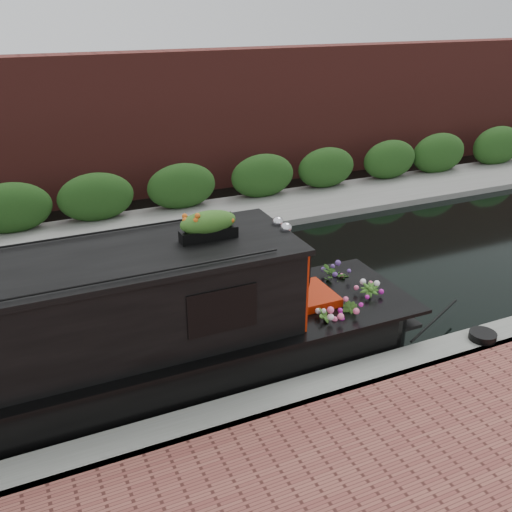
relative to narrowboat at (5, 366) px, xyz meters
name	(u,v)px	position (x,y,z in m)	size (l,w,h in m)	color
ground	(155,316)	(2.49, 1.88, -0.83)	(80.00, 80.00, 0.00)	black
near_bank_coping	(221,429)	(2.49, -1.42, -0.83)	(40.00, 0.60, 0.50)	gray
far_bank_path	(109,237)	(2.49, 6.08, -0.83)	(40.00, 2.40, 0.34)	gray
far_hedge	(102,225)	(2.49, 6.98, -0.83)	(40.00, 1.10, 2.80)	#1F4517
far_brick_wall	(89,201)	(2.49, 9.08, -0.83)	(40.00, 1.00, 8.00)	#5D241F
narrowboat	(5,366)	(0.00, 0.00, 0.00)	(11.85, 2.14, 2.79)	black
rope_fender	(390,311)	(6.28, 0.00, -0.64)	(0.37, 0.37, 0.40)	brown
coiled_mooring_rope	(483,336)	(7.01, -1.46, -0.52)	(0.43, 0.43, 0.12)	black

